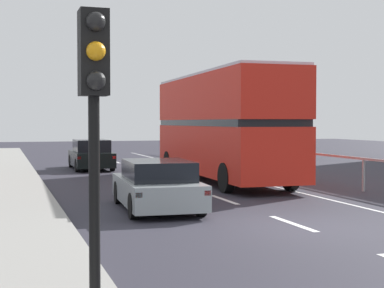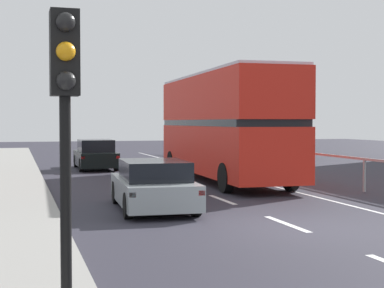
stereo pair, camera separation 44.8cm
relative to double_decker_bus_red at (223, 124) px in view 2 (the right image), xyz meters
name	(u,v)px [view 2 (the right image)]	position (x,y,z in m)	size (l,w,h in m)	color
ground_plane	(292,228)	(-1.96, -10.05, -2.32)	(75.86, 120.00, 0.10)	#2A2933
near_sidewalk_kerb	(4,239)	(-8.15, -10.05, -2.20)	(2.52, 80.00, 0.14)	gray
lane_paint_markings	(238,186)	(-0.12, -1.88, -2.27)	(3.17, 46.00, 0.01)	silver
bridge_side_railing	(310,158)	(3.28, -1.05, -1.34)	(0.10, 42.00, 1.14)	#93989A
double_decker_bus_red	(223,124)	(0.00, 0.00, 0.00)	(2.89, 10.97, 4.23)	red
hatchback_car_near	(153,186)	(-4.40, -6.72, -1.62)	(2.09, 4.30, 1.33)	gray
traffic_signal_pole	(65,90)	(-7.41, -15.67, 0.41)	(0.30, 0.42, 3.38)	black
sedan_car_ahead	(95,155)	(-4.13, 7.32, -1.57)	(1.90, 4.42, 1.47)	black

